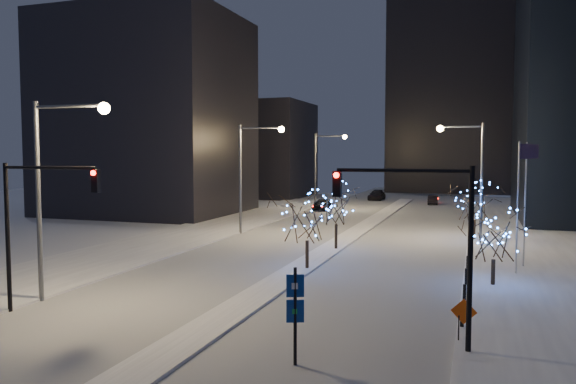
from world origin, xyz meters
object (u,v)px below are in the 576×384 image
at_px(holiday_tree_plaza_far, 475,202).
at_px(traffic_signal_east, 427,225).
at_px(holiday_tree_plaza_near, 494,236).
at_px(wayfinding_sign, 295,306).
at_px(car_mid, 433,200).
at_px(car_far, 377,195).
at_px(traffic_signal_west, 34,212).
at_px(construction_sign, 464,315).
at_px(holiday_tree_median_near, 307,216).
at_px(street_lamp_w_mid, 251,163).
at_px(street_lamp_east, 471,165).
at_px(car_near, 322,205).
at_px(street_lamp_w_near, 55,173).
at_px(street_lamp_w_far, 323,160).
at_px(holiday_tree_median_far, 336,206).

bearing_deg(holiday_tree_plaza_far, traffic_signal_east, -93.11).
relative_size(traffic_signal_east, holiday_tree_plaza_near, 1.64).
xyz_separation_m(holiday_tree_plaza_far, wayfinding_sign, (-5.74, -31.71, -1.16)).
xyz_separation_m(car_mid, car_far, (-9.02, 4.89, 0.11)).
relative_size(traffic_signal_west, construction_sign, 4.20).
height_order(car_mid, holiday_tree_plaza_far, holiday_tree_plaza_far).
bearing_deg(holiday_tree_median_near, holiday_tree_plaza_far, 58.29).
relative_size(street_lamp_w_mid, traffic_signal_west, 1.43).
distance_m(street_lamp_east, car_far, 41.22).
xyz_separation_m(car_near, car_mid, (13.03, 13.52, -0.11)).
bearing_deg(street_lamp_w_mid, car_mid, 69.59).
bearing_deg(holiday_tree_plaza_near, traffic_signal_west, -148.08).
bearing_deg(street_lamp_w_near, street_lamp_w_far, 90.00).
bearing_deg(car_far, street_lamp_w_mid, -94.51).
distance_m(holiday_tree_median_far, construction_sign, 21.52).
bearing_deg(street_lamp_east, wayfinding_sign, -99.44).
bearing_deg(car_near, holiday_tree_plaza_far, -46.90).
bearing_deg(car_near, car_far, 77.36).
relative_size(car_near, car_mid, 1.13).
height_order(car_near, holiday_tree_median_far, holiday_tree_median_far).
xyz_separation_m(holiday_tree_median_far, holiday_tree_plaza_far, (10.00, 8.52, -0.12)).
bearing_deg(holiday_tree_plaza_far, holiday_tree_median_near, -121.71).
height_order(street_lamp_w_mid, traffic_signal_west, street_lamp_w_mid).
bearing_deg(holiday_tree_plaza_near, holiday_tree_median_far, 142.02).
bearing_deg(street_lamp_w_far, wayfinding_sign, -75.77).
height_order(traffic_signal_west, holiday_tree_plaza_near, traffic_signal_west).
bearing_deg(holiday_tree_median_far, construction_sign, -62.75).
bearing_deg(car_near, construction_sign, -68.81).
bearing_deg(construction_sign, street_lamp_east, 96.92).
bearing_deg(wayfinding_sign, holiday_tree_median_near, 84.39).
distance_m(holiday_tree_median_near, holiday_tree_plaza_near, 11.18).
bearing_deg(car_near, street_lamp_w_near, -90.89).
bearing_deg(street_lamp_w_far, street_lamp_east, -49.15).
xyz_separation_m(car_mid, holiday_tree_plaza_far, (5.95, -33.57, 2.65)).
xyz_separation_m(traffic_signal_east, holiday_tree_plaza_near, (2.67, 11.49, -1.90)).
bearing_deg(traffic_signal_west, street_lamp_w_mid, 91.06).
xyz_separation_m(street_lamp_east, construction_sign, (0.22, -27.86, -5.30)).
relative_size(car_far, wayfinding_sign, 1.50).
relative_size(street_lamp_w_near, wayfinding_sign, 2.86).
relative_size(car_far, holiday_tree_plaza_near, 1.23).
bearing_deg(holiday_tree_median_near, car_far, 95.20).
distance_m(street_lamp_east, wayfinding_sign, 32.75).
xyz_separation_m(car_far, holiday_tree_median_near, (4.97, -54.64, 2.73)).
height_order(traffic_signal_west, car_mid, traffic_signal_west).
bearing_deg(street_lamp_east, car_near, 133.26).
bearing_deg(car_near, traffic_signal_west, -90.30).
height_order(car_near, car_far, car_near).
xyz_separation_m(street_lamp_east, car_mid, (-5.54, 33.25, -5.80)).
relative_size(traffic_signal_west, car_far, 1.33).
relative_size(street_lamp_w_near, holiday_tree_plaza_far, 2.01).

